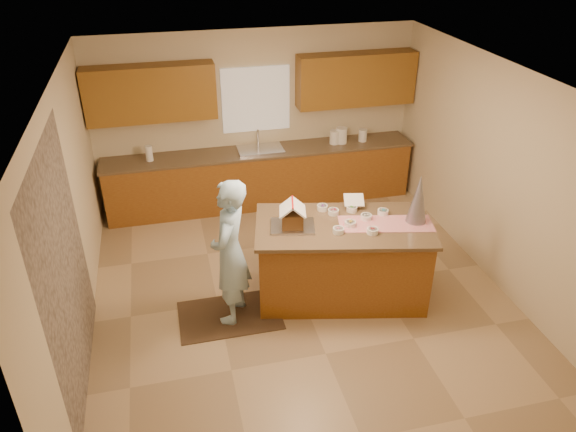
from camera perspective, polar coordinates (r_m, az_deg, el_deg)
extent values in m
plane|color=tan|center=(7.01, 1.19, -7.82)|extent=(5.50, 5.50, 0.00)
plane|color=silver|center=(5.79, 1.47, 13.94)|extent=(5.50, 5.50, 0.00)
plane|color=beige|center=(8.76, -3.32, 10.13)|extent=(5.50, 5.50, 0.00)
plane|color=beige|center=(4.18, 11.26, -15.25)|extent=(5.50, 5.50, 0.00)
plane|color=beige|center=(6.21, -21.61, -0.64)|extent=(5.50, 5.50, 0.00)
plane|color=beige|center=(7.28, 20.77, 4.01)|extent=(5.50, 5.50, 0.00)
plane|color=gray|center=(5.58, -21.99, -5.53)|extent=(0.00, 2.50, 2.50)
cube|color=white|center=(8.63, -3.34, 11.94)|extent=(1.05, 0.03, 1.00)
cube|color=brown|center=(8.83, -2.79, 3.92)|extent=(4.80, 0.60, 0.88)
cube|color=brown|center=(8.64, -2.87, 6.67)|extent=(4.85, 0.63, 0.04)
cube|color=brown|center=(8.30, -14.02, 12.20)|extent=(1.85, 0.35, 0.80)
cube|color=brown|center=(8.82, 7.04, 13.85)|extent=(1.85, 0.35, 0.80)
cube|color=silver|center=(8.65, -2.87, 6.61)|extent=(0.70, 0.45, 0.12)
cylinder|color=silver|center=(8.75, -3.12, 8.08)|extent=(0.03, 0.03, 0.28)
cube|color=brown|center=(6.74, 5.56, -4.71)|extent=(2.13, 1.38, 0.96)
cube|color=brown|center=(6.47, 5.78, -1.03)|extent=(2.24, 1.49, 0.04)
cube|color=#B60D1E|center=(6.53, 10.08, -0.79)|extent=(1.15, 0.62, 0.01)
cube|color=silver|center=(6.36, 0.46, -1.06)|extent=(0.57, 0.47, 0.03)
cube|color=white|center=(6.79, 6.83, 1.64)|extent=(0.28, 0.23, 0.10)
cone|color=#A8A7B3|center=(6.51, 13.33, 1.75)|extent=(0.29, 0.29, 0.60)
cube|color=black|center=(6.68, -6.03, -10.18)|extent=(1.19, 0.78, 0.01)
imported|color=#A3CCE7|center=(6.16, -6.00, -3.78)|extent=(0.65, 0.76, 1.76)
cylinder|color=white|center=(8.88, 4.83, 8.12)|extent=(0.16, 0.16, 0.21)
cylinder|color=white|center=(8.91, 5.56, 8.29)|extent=(0.17, 0.17, 0.25)
cylinder|color=white|center=(9.03, 7.74, 8.28)|extent=(0.14, 0.14, 0.19)
cylinder|color=white|center=(8.47, -14.18, 6.29)|extent=(0.11, 0.11, 0.23)
cube|color=#583517|center=(6.31, 0.47, -0.27)|extent=(0.29, 0.31, 0.17)
cube|color=white|center=(6.23, -0.17, 0.90)|extent=(0.22, 0.33, 0.14)
cube|color=white|center=(6.24, 1.11, 0.91)|extent=(0.22, 0.33, 0.14)
cylinder|color=red|center=(6.21, 0.47, 1.41)|extent=(0.09, 0.30, 0.02)
cylinder|color=yellow|center=(6.41, 6.46, -0.81)|extent=(0.13, 0.13, 0.06)
cylinder|color=purple|center=(6.73, 3.57, 0.88)|extent=(0.13, 0.13, 0.06)
cylinder|color=green|center=(6.73, 6.61, 0.75)|extent=(0.13, 0.13, 0.06)
cylinder|color=red|center=(6.31, 8.74, -1.53)|extent=(0.13, 0.13, 0.06)
cylinder|color=pink|center=(6.27, 5.24, -1.48)|extent=(0.13, 0.13, 0.06)
cylinder|color=silver|center=(6.58, 8.09, -0.10)|extent=(0.13, 0.13, 0.06)
cylinder|color=#E92947|center=(6.65, 4.71, 0.45)|extent=(0.13, 0.13, 0.06)
cylinder|color=#35A5C6|center=(6.71, 9.78, 0.40)|extent=(0.13, 0.13, 0.06)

